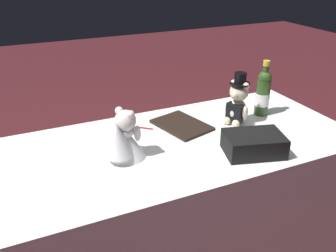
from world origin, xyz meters
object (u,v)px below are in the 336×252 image
at_px(signing_pen, 140,127).
at_px(guestbook, 182,125).
at_px(teddy_bear_groom, 237,103).
at_px(gift_case_black, 254,144).
at_px(champagne_bottle, 263,92).
at_px(teddy_bear_bride, 124,138).

relative_size(signing_pen, guestbook, 0.41).
xyz_separation_m(teddy_bear_groom, gift_case_black, (0.11, 0.31, -0.08)).
height_order(champagne_bottle, gift_case_black, champagne_bottle).
bearing_deg(teddy_bear_bride, teddy_bear_groom, -171.32).
bearing_deg(signing_pen, teddy_bear_bride, 56.76).
relative_size(teddy_bear_bride, guestbook, 0.80).
relative_size(gift_case_black, guestbook, 1.03).
height_order(teddy_bear_bride, gift_case_black, teddy_bear_bride).
xyz_separation_m(gift_case_black, guestbook, (0.18, -0.40, -0.04)).
xyz_separation_m(teddy_bear_bride, guestbook, (-0.39, -0.19, -0.09)).
bearing_deg(signing_pen, gift_case_black, 130.32).
height_order(champagne_bottle, guestbook, champagne_bottle).
distance_m(teddy_bear_groom, champagne_bottle, 0.21).
bearing_deg(teddy_bear_groom, signing_pen, -17.32).
height_order(teddy_bear_bride, champagne_bottle, champagne_bottle).
distance_m(teddy_bear_groom, gift_case_black, 0.34).
bearing_deg(champagne_bottle, teddy_bear_groom, 12.49).
height_order(signing_pen, guestbook, guestbook).
distance_m(teddy_bear_groom, guestbook, 0.33).
relative_size(signing_pen, gift_case_black, 0.40).
bearing_deg(champagne_bottle, guestbook, -4.71).
height_order(gift_case_black, guestbook, gift_case_black).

